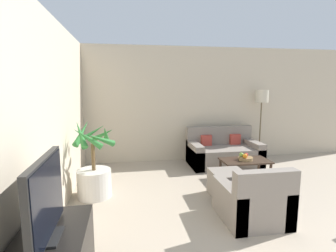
# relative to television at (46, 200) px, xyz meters

# --- Properties ---
(wall_back) EXTENTS (7.97, 0.06, 2.70)m
(wall_back) POSITION_rel_television_xyz_m (2.89, 4.15, 0.40)
(wall_back) COLOR beige
(wall_back) RESTS_ON ground_plane
(wall_left) EXTENTS (0.06, 7.67, 2.70)m
(wall_left) POSITION_rel_television_xyz_m (-0.33, 1.08, 0.40)
(wall_left) COLOR beige
(wall_left) RESTS_ON ground_plane
(television) EXTENTS (0.18, 0.80, 0.63)m
(television) POSITION_rel_television_xyz_m (0.00, 0.00, 0.00)
(television) COLOR black
(television) RESTS_ON tv_console
(potted_palm) EXTENTS (0.68, 0.75, 1.26)m
(potted_palm) POSITION_rel_television_xyz_m (0.10, 2.24, -0.56)
(potted_palm) COLOR beige
(potted_palm) RESTS_ON ground_plane
(sofa_loveseat) EXTENTS (1.58, 0.88, 0.84)m
(sofa_loveseat) POSITION_rel_television_xyz_m (2.82, 3.54, -0.68)
(sofa_loveseat) COLOR gray
(sofa_loveseat) RESTS_ON ground_plane
(floor_lamp) EXTENTS (0.30, 0.30, 1.69)m
(floor_lamp) POSITION_rel_television_xyz_m (3.85, 3.81, 0.48)
(floor_lamp) COLOR brown
(floor_lamp) RESTS_ON ground_plane
(coffee_table) EXTENTS (0.91, 0.53, 0.38)m
(coffee_table) POSITION_rel_television_xyz_m (2.87, 2.57, -0.62)
(coffee_table) COLOR #38281E
(coffee_table) RESTS_ON ground_plane
(fruit_bowl) EXTENTS (0.27, 0.27, 0.06)m
(fruit_bowl) POSITION_rel_television_xyz_m (2.87, 2.57, -0.54)
(fruit_bowl) COLOR #997A4C
(fruit_bowl) RESTS_ON coffee_table
(apple_red) EXTENTS (0.08, 0.08, 0.08)m
(apple_red) POSITION_rel_television_xyz_m (2.88, 2.57, -0.47)
(apple_red) COLOR red
(apple_red) RESTS_ON fruit_bowl
(apple_green) EXTENTS (0.08, 0.08, 0.08)m
(apple_green) POSITION_rel_television_xyz_m (2.80, 2.59, -0.47)
(apple_green) COLOR olive
(apple_green) RESTS_ON fruit_bowl
(orange_fruit) EXTENTS (0.08, 0.08, 0.08)m
(orange_fruit) POSITION_rel_television_xyz_m (2.83, 2.50, -0.47)
(orange_fruit) COLOR orange
(orange_fruit) RESTS_ON fruit_bowl
(armchair) EXTENTS (0.80, 0.84, 0.79)m
(armchair) POSITION_rel_television_xyz_m (2.26, 1.10, -0.70)
(armchair) COLOR gray
(armchair) RESTS_ON ground_plane
(ottoman) EXTENTS (0.54, 0.53, 0.42)m
(ottoman) POSITION_rel_television_xyz_m (2.23, 1.88, -0.74)
(ottoman) COLOR gray
(ottoman) RESTS_ON ground_plane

